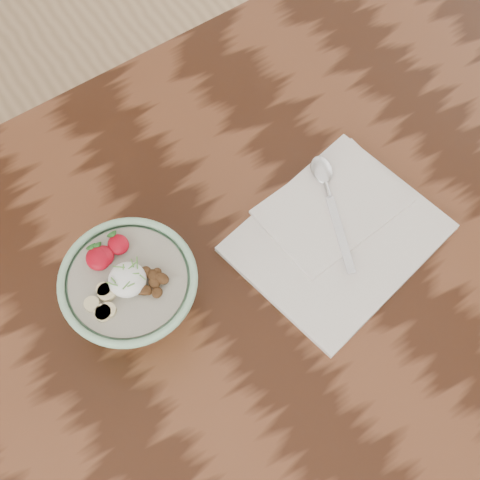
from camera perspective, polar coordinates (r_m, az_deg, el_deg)
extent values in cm
cube|color=#33180C|center=(91.67, -0.26, -6.30)|extent=(160.00, 90.00, 4.00)
cylinder|color=#4C2D19|center=(164.62, 14.07, 13.18)|extent=(7.00, 7.00, 71.00)
cylinder|color=#95C89F|center=(90.42, -8.74, -5.51)|extent=(7.54, 7.54, 1.08)
torus|color=#95C89F|center=(82.31, -9.58, -3.40)|extent=(17.14, 17.14, 0.99)
cylinder|color=#A79F8A|center=(82.81, -9.52, -3.54)|extent=(14.54, 14.54, 0.90)
ellipsoid|color=white|center=(81.46, -9.59, -3.36)|extent=(4.65, 4.65, 2.56)
ellipsoid|color=#A30716|center=(83.31, -12.00, -1.55)|extent=(3.03, 3.33, 1.67)
cone|color=#286623|center=(83.66, -12.48, -0.76)|extent=(1.40, 1.03, 1.52)
ellipsoid|color=#A30716|center=(83.76, -10.35, -0.38)|extent=(2.62, 2.88, 1.44)
cone|color=#286623|center=(84.03, -10.77, 0.31)|extent=(1.40, 1.03, 1.52)
ellipsoid|color=#A30716|center=(83.45, -11.59, -1.34)|extent=(2.63, 2.89, 1.45)
cone|color=#286623|center=(83.72, -12.01, -0.64)|extent=(1.40, 1.03, 1.52)
cylinder|color=beige|center=(81.66, -12.53, -5.36)|extent=(1.88, 1.88, 0.70)
cylinder|color=beige|center=(81.84, -11.28, -4.38)|extent=(2.29, 2.29, 0.70)
cylinder|color=beige|center=(80.99, -11.17, -5.89)|extent=(1.87, 1.87, 0.70)
cylinder|color=beige|center=(82.03, -11.57, -4.18)|extent=(1.81, 1.81, 0.70)
cylinder|color=beige|center=(81.01, -11.61, -6.10)|extent=(2.02, 2.02, 0.70)
cylinder|color=beige|center=(80.97, -11.60, -6.17)|extent=(1.87, 1.87, 0.70)
ellipsoid|color=#4C2D16|center=(81.52, -6.70, -3.23)|extent=(1.26, 1.27, 0.84)
ellipsoid|color=#4C2D16|center=(81.23, -8.37, -4.27)|extent=(1.54, 1.51, 0.68)
ellipsoid|color=#4C2D16|center=(81.55, -7.44, -3.02)|extent=(1.60, 1.85, 1.10)
ellipsoid|color=#4C2D16|center=(81.88, -7.09, -2.72)|extent=(1.34, 1.32, 0.75)
ellipsoid|color=#4C2D16|center=(80.94, -8.13, -4.26)|extent=(2.17, 2.03, 1.15)
ellipsoid|color=#4C2D16|center=(81.05, -7.85, -4.30)|extent=(1.13, 1.39, 0.64)
ellipsoid|color=#4C2D16|center=(81.23, -6.65, -3.28)|extent=(1.93, 2.16, 1.25)
ellipsoid|color=#4C2D16|center=(80.74, -7.09, -4.47)|extent=(1.99, 2.00, 0.84)
ellipsoid|color=#4C2D16|center=(81.25, -7.32, -3.62)|extent=(1.54, 1.64, 0.82)
ellipsoid|color=#4C2D16|center=(81.20, -8.60, -4.18)|extent=(1.49, 1.71, 1.00)
ellipsoid|color=#4C2D16|center=(81.87, -8.09, -2.74)|extent=(2.15, 2.11, 0.94)
cylinder|color=#5C933E|center=(81.00, -9.17, -1.96)|extent=(0.47, 1.10, 0.22)
cylinder|color=#5C933E|center=(80.43, -9.08, -2.86)|extent=(1.30, 0.85, 0.23)
cylinder|color=#5C933E|center=(80.52, -10.76, -3.39)|extent=(0.29, 0.93, 0.21)
cylinder|color=#5C933E|center=(81.07, -10.31, -2.28)|extent=(1.25, 1.11, 0.23)
cylinder|color=#5C933E|center=(80.85, -9.22, -2.22)|extent=(1.54, 0.49, 0.23)
cylinder|color=#5C933E|center=(80.08, -8.31, -3.17)|extent=(0.40, 0.94, 0.21)
cylinder|color=#5C933E|center=(80.94, -8.78, -1.92)|extent=(0.87, 1.47, 0.23)
cylinder|color=#5C933E|center=(80.00, -9.67, -3.83)|extent=(1.24, 0.54, 0.22)
cylinder|color=#5C933E|center=(80.86, -9.93, -2.47)|extent=(0.81, 1.18, 0.22)
cylinder|color=#5C933E|center=(80.36, -10.85, -3.71)|extent=(0.99, 1.23, 0.23)
cylinder|color=#5C933E|center=(79.92, -9.28, -3.81)|extent=(0.98, 0.31, 0.21)
cube|color=white|center=(94.27, 8.34, 0.18)|extent=(30.48, 26.40, 1.03)
cube|color=white|center=(95.53, 7.89, 2.87)|extent=(20.71, 15.08, 0.62)
cube|color=silver|center=(93.08, 8.56, 0.46)|extent=(5.58, 11.45, 0.36)
cylinder|color=silver|center=(96.15, 7.42, 4.46)|extent=(1.85, 3.15, 0.73)
ellipsoid|color=silver|center=(97.45, 6.98, 5.99)|extent=(4.74, 5.60, 0.99)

